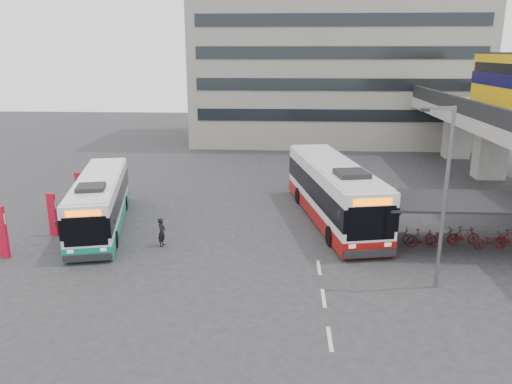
# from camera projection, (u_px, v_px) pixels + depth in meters

# --- Properties ---
(ground) EXTENTS (120.00, 120.00, 0.00)m
(ground) POSITION_uv_depth(u_px,v_px,m) (266.00, 266.00, 23.43)
(ground) COLOR #28282B
(ground) RESTS_ON ground
(bike_shelter) EXTENTS (10.00, 4.00, 2.54)m
(bike_shelter) POSITION_uv_depth(u_px,v_px,m) (433.00, 223.00, 25.49)
(bike_shelter) COLOR #595B60
(bike_shelter) RESTS_ON ground
(office_block) EXTENTS (30.00, 15.00, 25.00)m
(office_block) POSITION_uv_depth(u_px,v_px,m) (334.00, 25.00, 54.27)
(office_block) COLOR gray
(office_block) RESTS_ON ground
(road_markings) EXTENTS (0.15, 7.60, 0.01)m
(road_markings) POSITION_uv_depth(u_px,v_px,m) (324.00, 298.00, 20.41)
(road_markings) COLOR beige
(road_markings) RESTS_ON ground
(bus_main) EXTENTS (5.12, 12.90, 3.73)m
(bus_main) POSITION_uv_depth(u_px,v_px,m) (333.00, 192.00, 29.49)
(bus_main) COLOR white
(bus_main) RESTS_ON ground
(bus_teal) EXTENTS (4.70, 11.00, 3.18)m
(bus_teal) POSITION_uv_depth(u_px,v_px,m) (100.00, 202.00, 28.33)
(bus_teal) COLOR white
(bus_teal) RESTS_ON ground
(pedestrian) EXTENTS (0.42, 0.59, 1.52)m
(pedestrian) POSITION_uv_depth(u_px,v_px,m) (162.00, 232.00, 25.70)
(pedestrian) COLOR black
(pedestrian) RESTS_ON ground
(lamp_post) EXTENTS (1.36, 0.25, 7.71)m
(lamp_post) POSITION_uv_depth(u_px,v_px,m) (443.00, 188.00, 20.21)
(lamp_post) COLOR #595B60
(lamp_post) RESTS_ON ground
(sign_totem_south) EXTENTS (0.57, 0.31, 2.66)m
(sign_totem_south) POSITION_uv_depth(u_px,v_px,m) (2.00, 231.00, 24.09)
(sign_totem_south) COLOR #B50B22
(sign_totem_south) RESTS_ON ground
(sign_totem_mid) EXTENTS (0.51, 0.27, 2.39)m
(sign_totem_mid) POSITION_uv_depth(u_px,v_px,m) (52.00, 214.00, 27.07)
(sign_totem_mid) COLOR #B50B22
(sign_totem_mid) RESTS_ON ground
(sign_totem_north) EXTENTS (0.60, 0.28, 2.79)m
(sign_totem_north) POSITION_uv_depth(u_px,v_px,m) (81.00, 194.00, 30.05)
(sign_totem_north) COLOR #B50B22
(sign_totem_north) RESTS_ON ground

